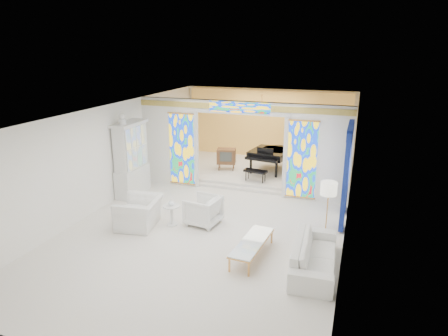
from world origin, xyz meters
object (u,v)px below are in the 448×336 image
at_px(armchair_left, 140,212).
at_px(coffee_table, 252,243).
at_px(grand_piano, 274,153).
at_px(tv_console, 226,156).
at_px(china_cabinet, 131,160).
at_px(sofa, 314,255).
at_px(armchair_right, 203,210).

bearing_deg(armchair_left, coffee_table, 70.35).
bearing_deg(grand_piano, tv_console, -157.13).
distance_m(armchair_left, grand_piano, 6.05).
bearing_deg(china_cabinet, tv_console, 53.62).
xyz_separation_m(coffee_table, grand_piano, (-0.84, 6.13, 0.49)).
bearing_deg(sofa, armchair_right, 63.86).
bearing_deg(armchair_right, armchair_left, -58.37).
bearing_deg(grand_piano, armchair_left, -105.44).
bearing_deg(armchair_right, china_cabinet, -106.96).
relative_size(grand_piano, tv_console, 3.17).
xyz_separation_m(armchair_right, grand_piano, (0.88, 4.84, 0.45)).
height_order(armchair_right, coffee_table, armchair_right).
xyz_separation_m(china_cabinet, coffee_table, (4.76, -2.69, -0.81)).
relative_size(china_cabinet, grand_piano, 1.07).
height_order(china_cabinet, sofa, china_cabinet).
bearing_deg(armchair_right, grand_piano, 177.53).
xyz_separation_m(grand_piano, tv_console, (-1.71, -0.44, -0.15)).
bearing_deg(armchair_left, china_cabinet, -153.96).
height_order(armchair_left, tv_console, tv_console).
relative_size(armchair_right, grand_piano, 0.34).
xyz_separation_m(armchair_left, coffee_table, (3.28, -0.60, -0.04)).
bearing_deg(china_cabinet, armchair_right, -24.81).
relative_size(coffee_table, grand_piano, 0.70).
height_order(armchair_left, armchair_right, same).
height_order(armchair_left, coffee_table, armchair_left).
distance_m(coffee_table, tv_console, 6.24).
distance_m(armchair_right, grand_piano, 4.94).
distance_m(armchair_right, coffee_table, 2.15).
relative_size(armchair_left, grand_piano, 0.48).
height_order(armchair_right, grand_piano, grand_piano).
distance_m(china_cabinet, coffee_table, 5.53).
distance_m(china_cabinet, armchair_right, 3.43).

